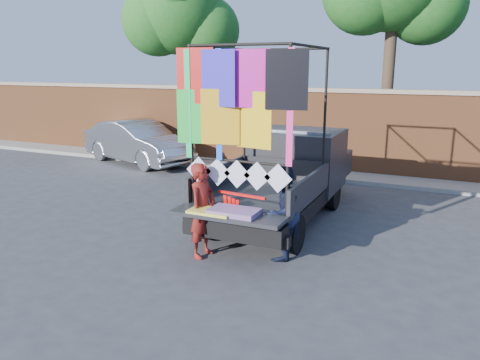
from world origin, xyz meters
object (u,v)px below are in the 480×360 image
at_px(pickup_truck, 290,173).
at_px(sedan, 138,142).
at_px(woman, 203,210).
at_px(man, 281,213).

height_order(pickup_truck, sedan, pickup_truck).
xyz_separation_m(woman, man, (1.28, 0.46, -0.00)).
height_order(pickup_truck, woman, pickup_truck).
height_order(sedan, man, man).
bearing_deg(sedan, woman, -118.42).
bearing_deg(pickup_truck, woman, -100.39).
bearing_deg(sedan, man, -110.74).
bearing_deg(pickup_truck, man, -74.51).
xyz_separation_m(sedan, woman, (5.97, -6.23, 0.10)).
relative_size(sedan, woman, 2.65).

